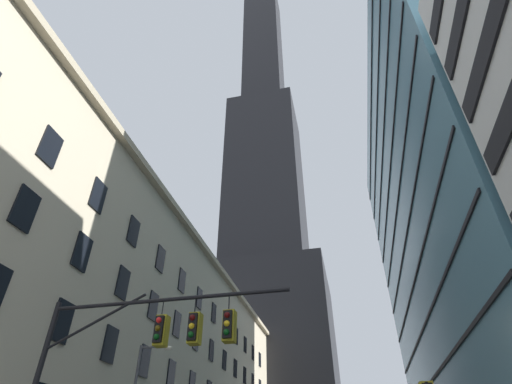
# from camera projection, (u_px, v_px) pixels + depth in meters

# --- Properties ---
(station_building) EXTENTS (15.61, 73.30, 23.15)m
(station_building) POSITION_uv_depth(u_px,v_px,m) (139.00, 357.00, 42.74)
(station_building) COLOR #BCAF93
(station_building) RESTS_ON ground
(dark_skyscraper) EXTENTS (28.62, 28.62, 193.56)m
(dark_skyscraper) POSITION_uv_depth(u_px,v_px,m) (266.00, 221.00, 105.35)
(dark_skyscraper) COLOR black
(dark_skyscraper) RESTS_ON ground
(glass_office_midrise) EXTENTS (14.53, 44.02, 43.22)m
(glass_office_midrise) POSITION_uv_depth(u_px,v_px,m) (477.00, 224.00, 39.14)
(glass_office_midrise) COLOR teal
(glass_office_midrise) RESTS_ON ground
(traffic_signal_mast) EXTENTS (9.12, 0.63, 6.75)m
(traffic_signal_mast) POSITION_uv_depth(u_px,v_px,m) (148.00, 346.00, 13.31)
(traffic_signal_mast) COLOR black
(traffic_signal_mast) RESTS_ON sidewalk_left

